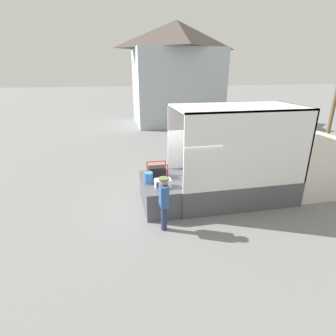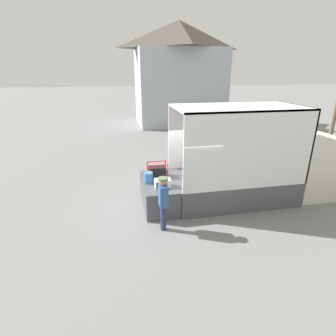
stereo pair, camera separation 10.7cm
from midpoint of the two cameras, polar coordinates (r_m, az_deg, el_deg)
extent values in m
plane|color=gray|center=(9.89, 1.06, -7.60)|extent=(160.00, 160.00, 0.00)
cube|color=silver|center=(11.87, 28.15, 0.60)|extent=(2.15, 2.22, 2.22)
cube|color=#4C4C51|center=(10.36, 13.23, -3.92)|extent=(4.46, 2.42, 0.94)
cube|color=white|center=(10.82, 11.41, 7.10)|extent=(4.46, 0.06, 2.57)
cube|color=white|center=(8.78, 17.29, 3.49)|extent=(4.46, 0.06, 2.57)
cube|color=white|center=(10.91, 24.61, 5.75)|extent=(0.06, 2.42, 2.57)
cube|color=white|center=(9.55, 14.71, 12.79)|extent=(4.46, 2.42, 0.06)
cylinder|color=silver|center=(9.96, 10.43, -0.56)|extent=(0.32, 0.32, 0.40)
cube|color=olive|center=(10.95, 12.80, 0.80)|extent=(0.44, 0.32, 0.25)
cube|color=#B2A893|center=(10.14, 21.10, -1.39)|extent=(0.44, 0.32, 0.35)
cube|color=#2D7F33|center=(11.13, 15.54, 0.96)|extent=(0.44, 0.32, 0.28)
cube|color=#4C4C51|center=(9.57, -2.33, -5.45)|extent=(1.16, 2.29, 0.94)
cube|color=white|center=(8.86, -1.47, -3.31)|extent=(0.54, 0.34, 0.28)
cube|color=black|center=(8.70, -1.62, -3.78)|extent=(0.34, 0.01, 0.19)
cube|color=black|center=(9.69, -2.68, -0.83)|extent=(0.59, 0.37, 0.39)
cylinder|color=slate|center=(9.72, -1.31, -0.62)|extent=(0.22, 0.20, 0.20)
cylinder|color=red|center=(9.42, -4.57, -1.01)|extent=(0.04, 0.04, 0.55)
cylinder|color=red|center=(9.52, -0.40, -0.70)|extent=(0.04, 0.04, 0.55)
cylinder|color=red|center=(9.82, -4.90, -0.12)|extent=(0.04, 0.04, 0.55)
cylinder|color=red|center=(9.92, -0.89, 0.17)|extent=(0.04, 0.04, 0.55)
cylinder|color=red|center=(9.37, -2.50, 0.60)|extent=(0.70, 0.04, 0.04)
cylinder|color=red|center=(9.77, -2.91, 1.43)|extent=(0.70, 0.04, 0.04)
cylinder|color=#3370B2|center=(9.19, -4.65, -2.12)|extent=(0.32, 0.32, 0.39)
cylinder|color=navy|center=(8.16, -1.28, -10.75)|extent=(0.18, 0.18, 0.84)
cube|color=#2D5189|center=(7.80, -1.32, -6.00)|extent=(0.24, 0.44, 0.67)
sphere|color=tan|center=(7.61, -1.35, -2.98)|extent=(0.23, 0.23, 0.23)
cylinder|color=#606B47|center=(7.57, -1.36, -2.38)|extent=(0.31, 0.31, 0.06)
cube|color=#A8B2BC|center=(25.17, 1.60, 17.16)|extent=(7.43, 6.16, 6.45)
pyramid|color=#514742|center=(25.30, 1.71, 27.06)|extent=(7.80, 6.47, 2.26)
camera|label=1|loc=(0.05, -90.34, -0.13)|focal=28.00mm
camera|label=2|loc=(0.05, 89.66, 0.13)|focal=28.00mm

